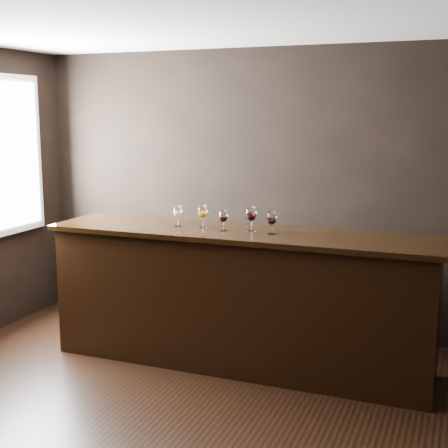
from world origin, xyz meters
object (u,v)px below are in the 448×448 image
at_px(back_bar_shelf, 194,277).
at_px(glass_red_b, 251,214).
at_px(glass_red_a, 223,217).
at_px(bar_counter, 240,301).
at_px(glass_amber, 203,213).
at_px(glass_red_c, 272,219).
at_px(glass_white, 178,212).

relative_size(back_bar_shelf, glass_red_b, 12.67).
bearing_deg(glass_red_a, back_bar_shelf, 127.54).
relative_size(bar_counter, glass_amber, 16.65).
xyz_separation_m(glass_red_b, glass_red_c, (0.20, -0.05, -0.02)).
xyz_separation_m(bar_counter, glass_white, (-0.59, 0.01, 0.74)).
distance_m(back_bar_shelf, glass_red_c, 1.61).
xyz_separation_m(bar_counter, glass_red_a, (-0.14, -0.04, 0.73)).
bearing_deg(bar_counter, glass_red_a, -165.69).
distance_m(glass_white, glass_red_c, 0.88).
xyz_separation_m(bar_counter, back_bar_shelf, (-0.81, 0.83, -0.08)).
distance_m(glass_white, glass_red_b, 0.68).
height_order(bar_counter, glass_white, glass_white).
bearing_deg(back_bar_shelf, glass_red_b, -41.93).
xyz_separation_m(back_bar_shelf, glass_red_c, (1.09, -0.85, 0.82)).
bearing_deg(bar_counter, glass_white, 178.56).
relative_size(glass_white, glass_amber, 0.93).
distance_m(glass_red_a, glass_red_b, 0.24).
xyz_separation_m(glass_white, glass_amber, (0.23, 0.02, 0.01)).
height_order(bar_counter, glass_red_c, glass_red_c).
distance_m(bar_counter, glass_red_b, 0.76).
height_order(glass_white, glass_red_b, glass_red_b).
xyz_separation_m(glass_white, glass_red_a, (0.45, -0.05, -0.00)).
bearing_deg(glass_red_a, glass_amber, 162.36).
xyz_separation_m(glass_white, glass_red_b, (0.68, 0.01, 0.02)).
xyz_separation_m(back_bar_shelf, glass_red_a, (0.67, -0.87, 0.81)).
height_order(glass_amber, glass_red_c, glass_amber).
relative_size(glass_white, glass_red_c, 0.97).
bearing_deg(glass_amber, glass_red_b, -0.81).
distance_m(glass_amber, glass_red_b, 0.45).
xyz_separation_m(back_bar_shelf, glass_amber, (0.45, -0.80, 0.82)).
relative_size(bar_counter, glass_red_b, 15.13).
relative_size(glass_red_a, glass_red_c, 0.94).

